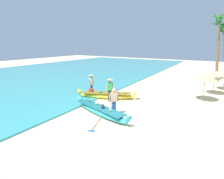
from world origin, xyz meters
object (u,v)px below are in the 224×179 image
object	(u,v)px
person_vendor_assistant	(91,83)
paddle	(95,126)
boat_cyan_foreground	(101,111)
boat_yellow_midground	(107,95)
palm_tree_leaning_seaward	(219,27)
palm_tree_mid_cluster	(224,32)
person_vendor_hatted	(110,88)
person_tourist_customer	(114,100)

from	to	relation	value
person_vendor_assistant	paddle	distance (m)	5.93
boat_cyan_foreground	boat_yellow_midground	distance (m)	3.22
palm_tree_leaning_seaward	palm_tree_mid_cluster	size ratio (longest dim) A/B	1.12
boat_cyan_foreground	paddle	xyz separation A→B (m)	(0.65, -1.43, -0.23)
boat_cyan_foreground	palm_tree_leaning_seaward	size ratio (longest dim) A/B	0.63
person_vendor_hatted	boat_cyan_foreground	bearing A→B (deg)	-69.98
person_tourist_customer	paddle	size ratio (longest dim) A/B	1.03
person_tourist_customer	paddle	world-z (taller)	person_tourist_customer
person_tourist_customer	person_vendor_assistant	xyz separation A→B (m)	(-3.77, 2.66, 0.09)
person_vendor_hatted	person_vendor_assistant	bearing A→B (deg)	162.85
person_tourist_customer	person_vendor_assistant	distance (m)	4.62
boat_yellow_midground	person_tourist_customer	distance (m)	3.34
boat_yellow_midground	palm_tree_mid_cluster	bearing A→B (deg)	58.83
person_tourist_customer	person_vendor_assistant	world-z (taller)	person_vendor_assistant
person_vendor_assistant	paddle	bearing A→B (deg)	-50.15
boat_cyan_foreground	person_tourist_customer	size ratio (longest dim) A/B	2.83
person_vendor_assistant	palm_tree_mid_cluster	xyz separation A→B (m)	(8.54, 11.22, 4.19)
boat_cyan_foreground	boat_yellow_midground	bearing A→B (deg)	116.97
boat_cyan_foreground	person_tourist_customer	distance (m)	1.01
person_vendor_hatted	paddle	bearing A→B (deg)	-68.34
boat_cyan_foreground	person_vendor_hatted	xyz separation A→B (m)	(-0.86, 2.36, 0.75)
boat_cyan_foreground	palm_tree_leaning_seaward	xyz separation A→B (m)	(4.92, 14.27, 5.48)
boat_yellow_midground	person_tourist_customer	xyz separation A→B (m)	(2.13, -2.48, 0.65)
boat_yellow_midground	boat_cyan_foreground	bearing A→B (deg)	-63.03
boat_yellow_midground	person_vendor_assistant	bearing A→B (deg)	173.67
person_vendor_assistant	palm_tree_mid_cluster	size ratio (longest dim) A/B	0.27
boat_cyan_foreground	palm_tree_leaning_seaward	world-z (taller)	palm_tree_leaning_seaward
palm_tree_mid_cluster	person_vendor_hatted	bearing A→B (deg)	-117.86
boat_cyan_foreground	person_vendor_assistant	distance (m)	4.41
boat_yellow_midground	palm_tree_leaning_seaward	bearing A→B (deg)	60.74
person_vendor_assistant	palm_tree_mid_cluster	distance (m)	14.71
palm_tree_mid_cluster	paddle	bearing A→B (deg)	-106.95
palm_tree_leaning_seaward	palm_tree_mid_cluster	xyz separation A→B (m)	(0.51, 0.01, -0.55)
paddle	boat_cyan_foreground	bearing A→B (deg)	114.27
palm_tree_mid_cluster	boat_cyan_foreground	bearing A→B (deg)	-110.84
person_vendor_hatted	palm_tree_leaning_seaward	size ratio (longest dim) A/B	0.24
person_vendor_hatted	palm_tree_leaning_seaward	xyz separation A→B (m)	(5.79, 11.91, 4.72)
palm_tree_leaning_seaward	paddle	distance (m)	17.25
person_tourist_customer	palm_tree_leaning_seaward	bearing A→B (deg)	72.97
person_tourist_customer	palm_tree_mid_cluster	size ratio (longest dim) A/B	0.25
person_vendor_assistant	palm_tree_mid_cluster	bearing A→B (deg)	52.74
paddle	palm_tree_mid_cluster	bearing A→B (deg)	73.05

